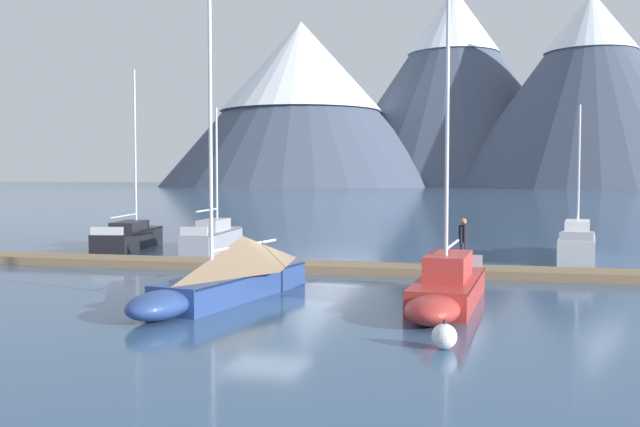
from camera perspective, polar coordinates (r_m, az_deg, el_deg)
ground_plane at (r=22.52m, az=-4.29°, el=-5.86°), size 700.00×700.00×0.00m
mountain_west_summit at (r=238.35m, az=-1.51°, el=9.11°), size 93.15×93.15×53.91m
mountain_central_massif at (r=259.16m, az=10.55°, el=10.02°), size 91.85×91.85×68.85m
mountain_shoulder_ridge at (r=234.63m, az=20.68°, el=9.34°), size 84.68×84.68×58.94m
dock at (r=26.25m, az=-1.22°, el=-4.27°), size 26.27×3.28×0.30m
sailboat_nearest_berth at (r=36.07m, az=-14.71°, el=-1.73°), size 3.03×7.27×8.67m
sailboat_second_berth at (r=33.60m, az=-8.27°, el=-1.90°), size 2.12×6.76×6.63m
sailboat_mid_dock_port at (r=20.47m, az=-7.00°, el=-4.48°), size 2.49×7.83×8.42m
sailboat_mid_dock_starboard at (r=19.35m, az=10.01°, el=-5.78°), size 1.65×6.56×8.30m
sailboat_far_berth at (r=32.24m, az=19.79°, el=-2.22°), size 1.83×7.15×6.48m
person_on_dock at (r=25.60m, az=11.33°, el=-2.00°), size 0.31×0.57×1.69m
mooring_buoy_channel_marker at (r=14.76m, az=9.86°, el=-9.60°), size 0.52×0.52×0.60m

